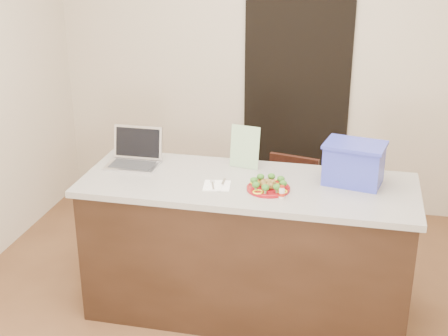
% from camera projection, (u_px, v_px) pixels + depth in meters
% --- Properties ---
extents(ground, '(4.00, 4.00, 0.00)m').
position_uv_depth(ground, '(238.00, 331.00, 3.94)').
color(ground, brown).
rests_on(ground, ground).
extents(room_shell, '(4.00, 4.00, 4.00)m').
position_uv_depth(room_shell, '(241.00, 80.00, 3.34)').
color(room_shell, white).
rests_on(room_shell, ground).
extents(doorway, '(0.90, 0.02, 2.00)m').
position_uv_depth(doorway, '(296.00, 97.00, 5.34)').
color(doorway, black).
rests_on(doorway, ground).
extents(island, '(2.06, 0.76, 0.92)m').
position_uv_depth(island, '(247.00, 248.00, 3.99)').
color(island, black).
rests_on(island, ground).
extents(plate, '(0.26, 0.26, 0.02)m').
position_uv_depth(plate, '(268.00, 188.00, 3.71)').
color(plate, maroon).
rests_on(plate, island).
extents(meatballs, '(0.10, 0.10, 0.04)m').
position_uv_depth(meatballs, '(268.00, 184.00, 3.70)').
color(meatballs, brown).
rests_on(meatballs, plate).
extents(broccoli, '(0.22, 0.22, 0.04)m').
position_uv_depth(broccoli, '(268.00, 182.00, 3.70)').
color(broccoli, '#235416').
rests_on(broccoli, plate).
extents(pepper_rings, '(0.24, 0.24, 0.01)m').
position_uv_depth(pepper_rings, '(268.00, 187.00, 3.71)').
color(pepper_rings, yellow).
rests_on(pepper_rings, plate).
extents(napkin, '(0.18, 0.18, 0.01)m').
position_uv_depth(napkin, '(217.00, 186.00, 3.76)').
color(napkin, white).
rests_on(napkin, island).
extents(fork, '(0.04, 0.14, 0.00)m').
position_uv_depth(fork, '(214.00, 184.00, 3.77)').
color(fork, silver).
rests_on(fork, napkin).
extents(knife, '(0.02, 0.19, 0.01)m').
position_uv_depth(knife, '(221.00, 186.00, 3.74)').
color(knife, white).
rests_on(knife, napkin).
extents(yogurt_bottle, '(0.04, 0.04, 0.08)m').
position_uv_depth(yogurt_bottle, '(282.00, 193.00, 3.59)').
color(yogurt_bottle, beige).
rests_on(yogurt_bottle, island).
extents(laptop, '(0.33, 0.26, 0.23)m').
position_uv_depth(laptop, '(135.00, 154.00, 4.10)').
color(laptop, silver).
rests_on(laptop, island).
extents(leaflet, '(0.20, 0.08, 0.28)m').
position_uv_depth(leaflet, '(245.00, 147.00, 4.00)').
color(leaflet, silver).
rests_on(leaflet, island).
extents(blue_box, '(0.40, 0.32, 0.26)m').
position_uv_depth(blue_box, '(354.00, 163.00, 3.76)').
color(blue_box, '#3039AF').
rests_on(blue_box, island).
extents(chair, '(0.44, 0.44, 0.83)m').
position_uv_depth(chair, '(291.00, 206.00, 4.54)').
color(chair, '#33160F').
rests_on(chair, ground).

